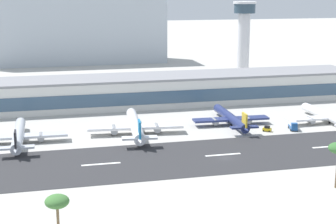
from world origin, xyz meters
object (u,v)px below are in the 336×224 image
object	(u,v)px
service_box_truck_1	(293,125)
airliner_gold_tail_gate_2	(232,119)
service_baggage_tug_0	(267,129)
palm_tree_0	(57,203)
airliner_navy_tail_gate_3	(329,117)
distant_hotel_block	(75,30)
airliner_black_tail_gate_0	(18,136)
terminal_building	(155,90)
airliner_blue_tail_gate_1	(136,127)
control_tower	(244,34)

from	to	relation	value
service_box_truck_1	airliner_gold_tail_gate_2	bearing A→B (deg)	-105.16
service_baggage_tug_0	service_box_truck_1	xyz separation A→B (m)	(10.61, -0.05, 0.74)
service_baggage_tug_0	palm_tree_0	bearing A→B (deg)	-97.86
service_box_truck_1	palm_tree_0	bearing A→B (deg)	-34.93
airliner_navy_tail_gate_3	distant_hotel_block	bearing A→B (deg)	21.87
airliner_black_tail_gate_0	palm_tree_0	size ratio (longest dim) A/B	3.27
distant_hotel_block	airliner_navy_tail_gate_3	distance (m)	218.49
service_box_truck_1	terminal_building	bearing A→B (deg)	-129.06
distant_hotel_block	service_box_truck_1	xyz separation A→B (m)	(67.97, -204.94, -21.82)
distant_hotel_block	service_baggage_tug_0	xyz separation A→B (m)	(57.37, -204.89, -22.56)
airliner_black_tail_gate_0	terminal_building	bearing A→B (deg)	-48.37
airliner_black_tail_gate_0	airliner_blue_tail_gate_1	xyz separation A→B (m)	(41.63, 2.10, 0.27)
control_tower	palm_tree_0	world-z (taller)	control_tower
airliner_gold_tail_gate_2	palm_tree_0	distance (m)	113.29
control_tower	airliner_blue_tail_gate_1	bearing A→B (deg)	-129.96
palm_tree_0	service_box_truck_1	bearing A→B (deg)	40.39
distant_hotel_block	airliner_blue_tail_gate_1	world-z (taller)	distant_hotel_block
airliner_black_tail_gate_0	service_baggage_tug_0	size ratio (longest dim) A/B	11.83
terminal_building	distant_hotel_block	size ratio (longest dim) A/B	1.53
airliner_blue_tail_gate_1	palm_tree_0	distance (m)	90.13
service_baggage_tug_0	distant_hotel_block	bearing A→B (deg)	143.82
airliner_gold_tail_gate_2	airliner_navy_tail_gate_3	distance (m)	39.47
control_tower	airliner_gold_tail_gate_2	xyz separation A→B (m)	(-39.51, -89.38, -24.83)
terminal_building	airliner_blue_tail_gate_1	xyz separation A→B (m)	(-17.86, -49.62, -3.69)
airliner_black_tail_gate_0	service_box_truck_1	size ratio (longest dim) A/B	6.47
airliner_blue_tail_gate_1	airliner_navy_tail_gate_3	distance (m)	78.08
terminal_building	distant_hotel_block	bearing A→B (deg)	100.04
distant_hotel_block	airliner_gold_tail_gate_2	size ratio (longest dim) A/B	3.19
service_box_truck_1	palm_tree_0	size ratio (longest dim) A/B	0.50
airliner_blue_tail_gate_1	airliner_gold_tail_gate_2	world-z (taller)	airliner_blue_tail_gate_1
control_tower	airliner_blue_tail_gate_1	distance (m)	124.81
airliner_gold_tail_gate_2	airliner_navy_tail_gate_3	size ratio (longest dim) A/B	1.00
terminal_building	airliner_navy_tail_gate_3	world-z (taller)	terminal_building
airliner_black_tail_gate_0	service_box_truck_1	xyz separation A→B (m)	(101.26, -5.25, -0.97)
terminal_building	control_tower	size ratio (longest dim) A/B	4.29
control_tower	service_box_truck_1	size ratio (longest dim) A/B	7.08
airliner_black_tail_gate_0	service_baggage_tug_0	world-z (taller)	airliner_black_tail_gate_0
control_tower	airliner_black_tail_gate_0	bearing A→B (deg)	-141.42
control_tower	palm_tree_0	distance (m)	209.70
service_baggage_tug_0	airliner_black_tail_gate_0	bearing A→B (deg)	-145.10
service_baggage_tug_0	palm_tree_0	size ratio (longest dim) A/B	0.28
airliner_black_tail_gate_0	airliner_navy_tail_gate_3	bearing A→B (deg)	-89.32
airliner_gold_tail_gate_2	service_box_truck_1	bearing A→B (deg)	-118.02
airliner_black_tail_gate_0	palm_tree_0	distance (m)	83.33
airliner_blue_tail_gate_1	palm_tree_0	world-z (taller)	palm_tree_0
distant_hotel_block	terminal_building	bearing A→B (deg)	-79.96
airliner_black_tail_gate_0	airliner_gold_tail_gate_2	size ratio (longest dim) A/B	1.04
terminal_building	service_box_truck_1	distance (m)	70.81
distant_hotel_block	airliner_blue_tail_gate_1	bearing A→B (deg)	-87.58
control_tower	service_baggage_tug_0	bearing A→B (deg)	-106.31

